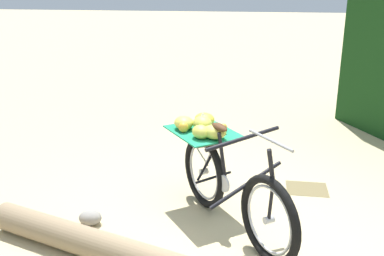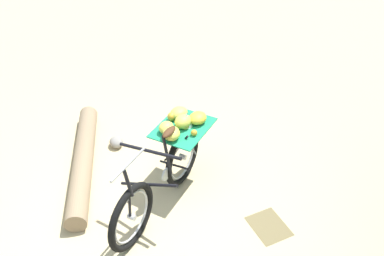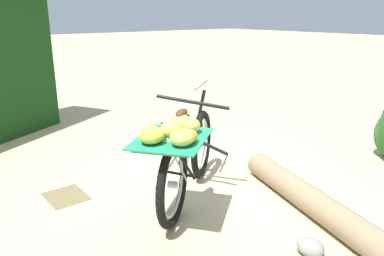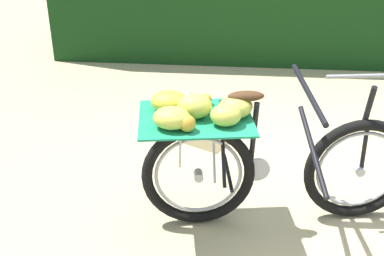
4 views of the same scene
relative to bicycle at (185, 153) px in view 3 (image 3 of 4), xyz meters
name	(u,v)px [view 3 (image 3 of 4)]	position (x,y,z in m)	size (l,w,h in m)	color
ground_plane	(187,183)	(0.35, -0.30, -0.52)	(60.00, 60.00, 0.00)	#C6B284
bicycle	(185,153)	(0.00, 0.00, 0.00)	(1.31, 1.60, 1.03)	black
fallen_log	(320,206)	(-0.95, -0.74, -0.39)	(0.25, 0.25, 2.11)	#937A5B
path_stone	(310,247)	(-1.20, -0.24, -0.45)	(0.21, 0.18, 0.13)	gray
leaf_litter_patch	(66,196)	(0.85, 0.83, -0.51)	(0.44, 0.36, 0.01)	olive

